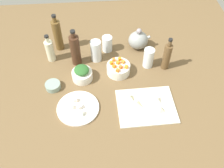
{
  "coord_description": "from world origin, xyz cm",
  "views": [
    {
      "loc": [
        -6.93,
        -90.95,
        116.85
      ],
      "look_at": [
        0.0,
        0.0,
        8.0
      ],
      "focal_mm": 39.7,
      "sensor_mm": 36.0,
      "label": 1
    }
  ],
  "objects_px": {
    "teapot": "(138,40)",
    "drinking_glass_1": "(107,44)",
    "drinking_glass_0": "(96,51)",
    "bowl_greens": "(82,75)",
    "bottle_3": "(50,50)",
    "bottle_2": "(75,50)",
    "bowl_carrots": "(118,69)",
    "bottle_1": "(58,35)",
    "bottle_0": "(167,56)",
    "bowl_small_side": "(53,86)",
    "plate_tofu": "(78,108)",
    "cutting_board": "(146,106)",
    "drinking_glass_2": "(149,58)"
  },
  "relations": [
    {
      "from": "bottle_1",
      "to": "drinking_glass_1",
      "type": "height_order",
      "value": "bottle_1"
    },
    {
      "from": "teapot",
      "to": "drinking_glass_1",
      "type": "distance_m",
      "value": 0.21
    },
    {
      "from": "cutting_board",
      "to": "drinking_glass_2",
      "type": "relative_size",
      "value": 2.41
    },
    {
      "from": "teapot",
      "to": "bottle_0",
      "type": "xyz_separation_m",
      "value": [
        0.14,
        -0.2,
        0.03
      ]
    },
    {
      "from": "bottle_0",
      "to": "drinking_glass_1",
      "type": "height_order",
      "value": "bottle_0"
    },
    {
      "from": "plate_tofu",
      "to": "bowl_carrots",
      "type": "relative_size",
      "value": 1.63
    },
    {
      "from": "drinking_glass_0",
      "to": "bowl_greens",
      "type": "bearing_deg",
      "value": -119.1
    },
    {
      "from": "bottle_0",
      "to": "bottle_2",
      "type": "xyz_separation_m",
      "value": [
        -0.55,
        0.08,
        0.01
      ]
    },
    {
      "from": "bottle_3",
      "to": "drinking_glass_0",
      "type": "bearing_deg",
      "value": -4.24
    },
    {
      "from": "drinking_glass_0",
      "to": "bowl_small_side",
      "type": "bearing_deg",
      "value": -139.77
    },
    {
      "from": "drinking_glass_0",
      "to": "drinking_glass_2",
      "type": "bearing_deg",
      "value": -14.18
    },
    {
      "from": "drinking_glass_1",
      "to": "bottle_1",
      "type": "bearing_deg",
      "value": 172.14
    },
    {
      "from": "bowl_carrots",
      "to": "drinking_glass_0",
      "type": "xyz_separation_m",
      "value": [
        -0.13,
        0.13,
        0.04
      ]
    },
    {
      "from": "bowl_greens",
      "to": "drinking_glass_1",
      "type": "bearing_deg",
      "value": 55.91
    },
    {
      "from": "bottle_0",
      "to": "bottle_3",
      "type": "height_order",
      "value": "bottle_0"
    },
    {
      "from": "drinking_glass_1",
      "to": "bowl_small_side",
      "type": "bearing_deg",
      "value": -137.9
    },
    {
      "from": "cutting_board",
      "to": "drinking_glass_2",
      "type": "xyz_separation_m",
      "value": [
        0.06,
        0.32,
        0.06
      ]
    },
    {
      "from": "bowl_small_side",
      "to": "bottle_0",
      "type": "bearing_deg",
      "value": 9.59
    },
    {
      "from": "cutting_board",
      "to": "bottle_3",
      "type": "xyz_separation_m",
      "value": [
        -0.55,
        0.42,
        0.07
      ]
    },
    {
      "from": "drinking_glass_1",
      "to": "drinking_glass_2",
      "type": "relative_size",
      "value": 0.81
    },
    {
      "from": "teapot",
      "to": "bottle_0",
      "type": "relative_size",
      "value": 0.67
    },
    {
      "from": "drinking_glass_1",
      "to": "bottle_2",
      "type": "bearing_deg",
      "value": -152.42
    },
    {
      "from": "bottle_3",
      "to": "bottle_1",
      "type": "bearing_deg",
      "value": 66.26
    },
    {
      "from": "bottle_0",
      "to": "bottle_1",
      "type": "distance_m",
      "value": 0.71
    },
    {
      "from": "bowl_carrots",
      "to": "bottle_1",
      "type": "relative_size",
      "value": 0.55
    },
    {
      "from": "cutting_board",
      "to": "bottle_3",
      "type": "relative_size",
      "value": 1.64
    },
    {
      "from": "cutting_board",
      "to": "teapot",
      "type": "bearing_deg",
      "value": 87.29
    },
    {
      "from": "bowl_small_side",
      "to": "bottle_2",
      "type": "xyz_separation_m",
      "value": [
        0.14,
        0.2,
        0.09
      ]
    },
    {
      "from": "plate_tofu",
      "to": "teapot",
      "type": "relative_size",
      "value": 1.53
    },
    {
      "from": "bottle_3",
      "to": "bowl_carrots",
      "type": "bearing_deg",
      "value": -19.53
    },
    {
      "from": "teapot",
      "to": "drinking_glass_2",
      "type": "bearing_deg",
      "value": -78.1
    },
    {
      "from": "cutting_board",
      "to": "bowl_greens",
      "type": "xyz_separation_m",
      "value": [
        -0.35,
        0.24,
        0.02
      ]
    },
    {
      "from": "bottle_3",
      "to": "bottle_2",
      "type": "bearing_deg",
      "value": -14.62
    },
    {
      "from": "teapot",
      "to": "bottle_2",
      "type": "relative_size",
      "value": 0.6
    },
    {
      "from": "cutting_board",
      "to": "bottle_3",
      "type": "distance_m",
      "value": 0.7
    },
    {
      "from": "teapot",
      "to": "drinking_glass_1",
      "type": "xyz_separation_m",
      "value": [
        -0.21,
        -0.01,
        -0.01
      ]
    },
    {
      "from": "drinking_glass_0",
      "to": "drinking_glass_1",
      "type": "distance_m",
      "value": 0.12
    },
    {
      "from": "drinking_glass_1",
      "to": "cutting_board",
      "type": "bearing_deg",
      "value": -69.03
    },
    {
      "from": "bottle_3",
      "to": "drinking_glass_2",
      "type": "height_order",
      "value": "bottle_3"
    },
    {
      "from": "bowl_carrots",
      "to": "drinking_glass_1",
      "type": "xyz_separation_m",
      "value": [
        -0.06,
        0.21,
        0.02
      ]
    },
    {
      "from": "bowl_small_side",
      "to": "teapot",
      "type": "distance_m",
      "value": 0.64
    },
    {
      "from": "teapot",
      "to": "bottle_1",
      "type": "bearing_deg",
      "value": 176.62
    },
    {
      "from": "bowl_carrots",
      "to": "bowl_greens",
      "type": "bearing_deg",
      "value": -171.26
    },
    {
      "from": "cutting_board",
      "to": "drinking_glass_2",
      "type": "height_order",
      "value": "drinking_glass_2"
    },
    {
      "from": "bottle_2",
      "to": "drinking_glass_0",
      "type": "relative_size",
      "value": 1.76
    },
    {
      "from": "bowl_carrots",
      "to": "bottle_1",
      "type": "distance_m",
      "value": 0.46
    },
    {
      "from": "bottle_0",
      "to": "drinking_glass_1",
      "type": "bearing_deg",
      "value": 151.61
    },
    {
      "from": "cutting_board",
      "to": "plate_tofu",
      "type": "distance_m",
      "value": 0.38
    },
    {
      "from": "plate_tofu",
      "to": "bottle_3",
      "type": "height_order",
      "value": "bottle_3"
    },
    {
      "from": "plate_tofu",
      "to": "bottle_2",
      "type": "height_order",
      "value": "bottle_2"
    }
  ]
}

